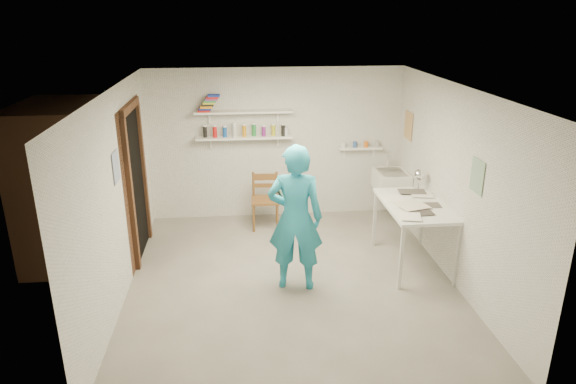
{
  "coord_description": "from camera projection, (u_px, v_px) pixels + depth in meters",
  "views": [
    {
      "loc": [
        -0.62,
        -5.66,
        3.23
      ],
      "look_at": [
        0.0,
        0.4,
        1.05
      ],
      "focal_mm": 32.0,
      "sensor_mm": 36.0,
      "label": 1
    }
  ],
  "objects": [
    {
      "name": "wall_front",
      "position": [
        324.0,
        290.0,
        3.93
      ],
      "size": [
        4.0,
        0.02,
        2.4
      ],
      "primitive_type": "cube",
      "color": "silver",
      "rests_on": "ground"
    },
    {
      "name": "poster_right_a",
      "position": [
        408.0,
        126.0,
        7.8
      ],
      "size": [
        0.01,
        0.34,
        0.42
      ],
      "primitive_type": "cube",
      "color": "#995933",
      "rests_on": "wall_right"
    },
    {
      "name": "wall_right",
      "position": [
        455.0,
        186.0,
        6.24
      ],
      "size": [
        0.02,
        4.5,
        2.4
      ],
      "primitive_type": "cube",
      "color": "silver",
      "rests_on": "ground"
    },
    {
      "name": "wooden_chair",
      "position": [
        265.0,
        200.0,
        7.89
      ],
      "size": [
        0.44,
        0.42,
        0.9
      ],
      "primitive_type": "cube",
      "rotation": [
        0.0,
        0.0,
        -0.05
      ],
      "color": "brown",
      "rests_on": "ground"
    },
    {
      "name": "desk_lamp",
      "position": [
        419.0,
        175.0,
        7.02
      ],
      "size": [
        0.16,
        0.16,
        0.16
      ],
      "primitive_type": "sphere",
      "color": "silver",
      "rests_on": "work_table"
    },
    {
      "name": "spray_cans",
      "position": [
        244.0,
        131.0,
        7.91
      ],
      "size": [
        1.31,
        0.06,
        0.17
      ],
      "color": "black",
      "rests_on": "shelf_lower"
    },
    {
      "name": "corridor_box",
      "position": [
        81.0,
        183.0,
        6.82
      ],
      "size": [
        1.4,
        1.5,
        2.1
      ],
      "primitive_type": "cube",
      "color": "brown",
      "rests_on": "ground"
    },
    {
      "name": "poster_right_b",
      "position": [
        477.0,
        176.0,
        5.62
      ],
      "size": [
        0.01,
        0.3,
        0.38
      ],
      "primitive_type": "cube",
      "color": "#3F724C",
      "rests_on": "wall_right"
    },
    {
      "name": "book_stack",
      "position": [
        209.0,
        103.0,
        7.71
      ],
      "size": [
        0.34,
        0.14,
        0.25
      ],
      "color": "red",
      "rests_on": "shelf_upper"
    },
    {
      "name": "wall_left",
      "position": [
        117.0,
        197.0,
        5.85
      ],
      "size": [
        0.02,
        4.5,
        2.4
      ],
      "primitive_type": "cube",
      "color": "silver",
      "rests_on": "ground"
    },
    {
      "name": "ledge_shelf",
      "position": [
        360.0,
        148.0,
        8.23
      ],
      "size": [
        0.7,
        0.14,
        0.03
      ],
      "primitive_type": "cube",
      "color": "white",
      "rests_on": "wall_back"
    },
    {
      "name": "floor",
      "position": [
        291.0,
        282.0,
        6.45
      ],
      "size": [
        4.0,
        4.5,
        0.02
      ],
      "primitive_type": "cube",
      "color": "slate",
      "rests_on": "ground"
    },
    {
      "name": "door_lintel",
      "position": [
        130.0,
        107.0,
        6.55
      ],
      "size": [
        0.06,
        1.05,
        0.1
      ],
      "primitive_type": "cube",
      "color": "brown",
      "rests_on": "wall_left"
    },
    {
      "name": "wall_back",
      "position": [
        276.0,
        144.0,
        8.16
      ],
      "size": [
        4.0,
        0.02,
        2.4
      ],
      "primitive_type": "cube",
      "color": "silver",
      "rests_on": "ground"
    },
    {
      "name": "man",
      "position": [
        295.0,
        218.0,
        6.05
      ],
      "size": [
        0.72,
        0.53,
        1.8
      ],
      "primitive_type": "imported",
      "rotation": [
        0.0,
        0.0,
        2.98
      ],
      "color": "teal",
      "rests_on": "ground"
    },
    {
      "name": "work_table",
      "position": [
        413.0,
        235.0,
        6.73
      ],
      "size": [
        0.78,
        1.3,
        0.87
      ],
      "primitive_type": "cube",
      "color": "silver",
      "rests_on": "ground"
    },
    {
      "name": "wall_clock",
      "position": [
        290.0,
        188.0,
        6.15
      ],
      "size": [
        0.33,
        0.09,
        0.32
      ],
      "primitive_type": "cylinder",
      "rotation": [
        1.57,
        0.0,
        -0.16
      ],
      "color": "#CDBA8B",
      "rests_on": "man"
    },
    {
      "name": "doorway_recess",
      "position": [
        136.0,
        184.0,
        6.9
      ],
      "size": [
        0.02,
        0.9,
        2.0
      ],
      "primitive_type": "cube",
      "color": "black",
      "rests_on": "wall_left"
    },
    {
      "name": "poster_left",
      "position": [
        116.0,
        167.0,
        5.78
      ],
      "size": [
        0.01,
        0.28,
        0.36
      ],
      "primitive_type": "cube",
      "color": "#334C7F",
      "rests_on": "wall_left"
    },
    {
      "name": "ceiling",
      "position": [
        292.0,
        88.0,
        5.63
      ],
      "size": [
        4.0,
        4.5,
        0.02
      ],
      "primitive_type": "cube",
      "color": "silver",
      "rests_on": "wall_back"
    },
    {
      "name": "ledge_pots",
      "position": [
        360.0,
        144.0,
        8.21
      ],
      "size": [
        0.48,
        0.07,
        0.09
      ],
      "color": "silver",
      "rests_on": "ledge_shelf"
    },
    {
      "name": "papers",
      "position": [
        416.0,
        203.0,
        6.58
      ],
      "size": [
        0.3,
        0.22,
        0.03
      ],
      "color": "silver",
      "rests_on": "work_table"
    },
    {
      "name": "door_jamb_near",
      "position": [
        131.0,
        197.0,
        6.44
      ],
      "size": [
        0.06,
        0.1,
        2.0
      ],
      "primitive_type": "cube",
      "color": "brown",
      "rests_on": "ground"
    },
    {
      "name": "shelf_lower",
      "position": [
        244.0,
        137.0,
        7.94
      ],
      "size": [
        1.5,
        0.22,
        0.03
      ],
      "primitive_type": "cube",
      "color": "white",
      "rests_on": "wall_back"
    },
    {
      "name": "door_jamb_far",
      "position": [
        144.0,
        173.0,
        7.37
      ],
      "size": [
        0.06,
        0.1,
        2.0
      ],
      "primitive_type": "cube",
      "color": "brown",
      "rests_on": "ground"
    },
    {
      "name": "shelf_upper",
      "position": [
        244.0,
        112.0,
        7.8
      ],
      "size": [
        1.5,
        0.22,
        0.03
      ],
      "primitive_type": "cube",
      "color": "white",
      "rests_on": "wall_back"
    },
    {
      "name": "belfast_sink",
      "position": [
        391.0,
        181.0,
        7.97
      ],
      "size": [
        0.48,
        0.6,
        0.3
      ],
      "primitive_type": "cube",
      "color": "white",
      "rests_on": "wall_right"
    }
  ]
}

